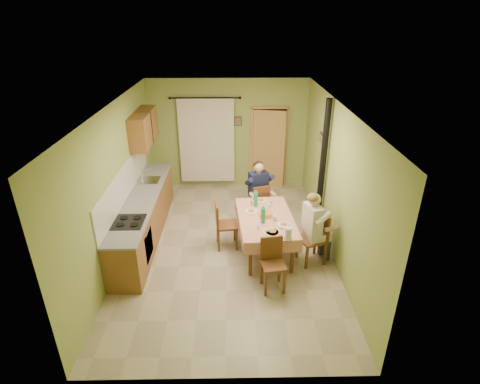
{
  "coord_description": "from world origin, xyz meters",
  "views": [
    {
      "loc": [
        0.14,
        -6.28,
        4.21
      ],
      "look_at": [
        0.25,
        0.1,
        1.15
      ],
      "focal_mm": 28.0,
      "sensor_mm": 36.0,
      "label": 1
    }
  ],
  "objects_px": {
    "stove_flue": "(321,186)",
    "chair_right": "(312,248)",
    "dining_table": "(265,234)",
    "chair_left": "(226,233)",
    "chair_far": "(258,211)",
    "chair_near": "(273,274)",
    "man_right": "(314,220)",
    "man_far": "(259,186)"
  },
  "relations": [
    {
      "from": "dining_table",
      "to": "stove_flue",
      "type": "height_order",
      "value": "stove_flue"
    },
    {
      "from": "dining_table",
      "to": "chair_left",
      "type": "xyz_separation_m",
      "value": [
        -0.75,
        0.19,
        -0.09
      ]
    },
    {
      "from": "chair_near",
      "to": "man_right",
      "type": "xyz_separation_m",
      "value": [
        0.79,
        0.75,
        0.59
      ]
    },
    {
      "from": "chair_near",
      "to": "stove_flue",
      "type": "xyz_separation_m",
      "value": [
        1.13,
        1.87,
        0.74
      ]
    },
    {
      "from": "dining_table",
      "to": "chair_right",
      "type": "relative_size",
      "value": 1.77
    },
    {
      "from": "dining_table",
      "to": "man_right",
      "type": "bearing_deg",
      "value": -26.98
    },
    {
      "from": "chair_far",
      "to": "chair_left",
      "type": "height_order",
      "value": "chair_left"
    },
    {
      "from": "dining_table",
      "to": "chair_right",
      "type": "height_order",
      "value": "chair_right"
    },
    {
      "from": "chair_near",
      "to": "man_far",
      "type": "distance_m",
      "value": 2.3
    },
    {
      "from": "dining_table",
      "to": "man_far",
      "type": "relative_size",
      "value": 1.27
    },
    {
      "from": "chair_far",
      "to": "chair_near",
      "type": "height_order",
      "value": "chair_far"
    },
    {
      "from": "stove_flue",
      "to": "chair_right",
      "type": "bearing_deg",
      "value": -106.38
    },
    {
      "from": "chair_near",
      "to": "chair_left",
      "type": "bearing_deg",
      "value": -67.17
    },
    {
      "from": "chair_right",
      "to": "stove_flue",
      "type": "height_order",
      "value": "stove_flue"
    },
    {
      "from": "chair_far",
      "to": "chair_near",
      "type": "bearing_deg",
      "value": -105.25
    },
    {
      "from": "chair_left",
      "to": "man_far",
      "type": "height_order",
      "value": "man_far"
    },
    {
      "from": "chair_right",
      "to": "man_far",
      "type": "bearing_deg",
      "value": 13.78
    },
    {
      "from": "chair_far",
      "to": "stove_flue",
      "type": "distance_m",
      "value": 1.47
    },
    {
      "from": "chair_far",
      "to": "chair_near",
      "type": "relative_size",
      "value": 1.02
    },
    {
      "from": "chair_left",
      "to": "man_far",
      "type": "xyz_separation_m",
      "value": [
        0.69,
        0.94,
        0.59
      ]
    },
    {
      "from": "chair_far",
      "to": "chair_right",
      "type": "distance_m",
      "value": 1.71
    },
    {
      "from": "dining_table",
      "to": "chair_far",
      "type": "relative_size",
      "value": 1.88
    },
    {
      "from": "chair_right",
      "to": "chair_far",
      "type": "bearing_deg",
      "value": 13.88
    },
    {
      "from": "man_right",
      "to": "stove_flue",
      "type": "relative_size",
      "value": 0.5
    },
    {
      "from": "chair_left",
      "to": "man_right",
      "type": "xyz_separation_m",
      "value": [
        1.58,
        -0.54,
        0.59
      ]
    },
    {
      "from": "chair_far",
      "to": "chair_right",
      "type": "height_order",
      "value": "chair_right"
    },
    {
      "from": "chair_right",
      "to": "chair_left",
      "type": "xyz_separation_m",
      "value": [
        -1.6,
        0.53,
        -0.0
      ]
    },
    {
      "from": "chair_left",
      "to": "stove_flue",
      "type": "height_order",
      "value": "stove_flue"
    },
    {
      "from": "dining_table",
      "to": "chair_left",
      "type": "bearing_deg",
      "value": 161.15
    },
    {
      "from": "man_right",
      "to": "stove_flue",
      "type": "xyz_separation_m",
      "value": [
        0.34,
        1.12,
        0.15
      ]
    },
    {
      "from": "chair_right",
      "to": "stove_flue",
      "type": "xyz_separation_m",
      "value": [
        0.33,
        1.12,
        0.73
      ]
    },
    {
      "from": "stove_flue",
      "to": "chair_far",
      "type": "bearing_deg",
      "value": 164.62
    },
    {
      "from": "dining_table",
      "to": "chair_left",
      "type": "height_order",
      "value": "chair_left"
    },
    {
      "from": "chair_left",
      "to": "stove_flue",
      "type": "bearing_deg",
      "value": 100.82
    },
    {
      "from": "man_far",
      "to": "man_right",
      "type": "height_order",
      "value": "same"
    },
    {
      "from": "man_right",
      "to": "stove_flue",
      "type": "bearing_deg",
      "value": -34.82
    },
    {
      "from": "chair_left",
      "to": "man_right",
      "type": "relative_size",
      "value": 0.7
    },
    {
      "from": "chair_right",
      "to": "man_far",
      "type": "height_order",
      "value": "man_far"
    },
    {
      "from": "dining_table",
      "to": "stove_flue",
      "type": "distance_m",
      "value": 1.55
    },
    {
      "from": "chair_near",
      "to": "man_far",
      "type": "xyz_separation_m",
      "value": [
        -0.1,
        2.22,
        0.59
      ]
    },
    {
      "from": "chair_right",
      "to": "man_right",
      "type": "xyz_separation_m",
      "value": [
        -0.01,
        -0.0,
        0.59
      ]
    },
    {
      "from": "chair_far",
      "to": "chair_right",
      "type": "relative_size",
      "value": 0.95
    }
  ]
}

